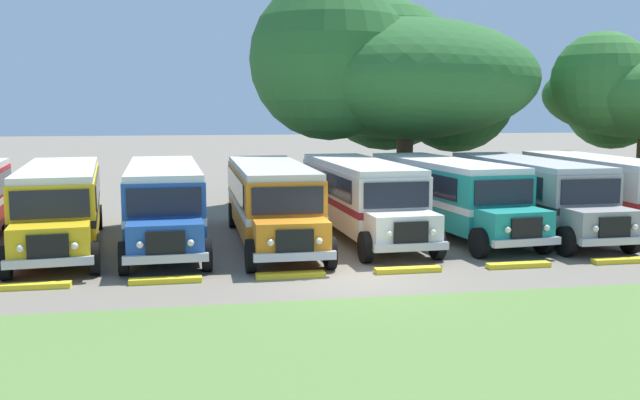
% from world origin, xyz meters
% --- Properties ---
extents(ground_plane, '(220.00, 220.00, 0.00)m').
position_xyz_m(ground_plane, '(0.00, 0.00, 0.00)').
color(ground_plane, slate).
extents(foreground_grass_strip, '(80.00, 8.04, 0.01)m').
position_xyz_m(foreground_grass_strip, '(0.00, -6.16, 0.00)').
color(foreground_grass_strip, olive).
rests_on(foreground_grass_strip, ground_plane).
extents(parked_bus_slot_1, '(3.63, 10.98, 2.82)m').
position_xyz_m(parked_bus_slot_1, '(-9.02, 6.52, 1.58)').
color(parked_bus_slot_1, yellow).
rests_on(parked_bus_slot_1, ground_plane).
extents(parked_bus_slot_2, '(2.99, 10.88, 2.82)m').
position_xyz_m(parked_bus_slot_2, '(-5.46, 6.47, 1.58)').
color(parked_bus_slot_2, '#23519E').
rests_on(parked_bus_slot_2, ground_plane).
extents(parked_bus_slot_3, '(2.69, 10.84, 2.82)m').
position_xyz_m(parked_bus_slot_3, '(-1.64, 6.10, 1.58)').
color(parked_bus_slot_3, orange).
rests_on(parked_bus_slot_3, ground_plane).
extents(parked_bus_slot_4, '(3.00, 10.88, 2.82)m').
position_xyz_m(parked_bus_slot_4, '(1.87, 6.83, 1.58)').
color(parked_bus_slot_4, silver).
rests_on(parked_bus_slot_4, ground_plane).
extents(parked_bus_slot_5, '(3.66, 10.99, 2.82)m').
position_xyz_m(parked_bus_slot_5, '(5.32, 6.89, 1.58)').
color(parked_bus_slot_5, teal).
rests_on(parked_bus_slot_5, ground_plane).
extents(parked_bus_slot_6, '(2.88, 10.86, 2.82)m').
position_xyz_m(parked_bus_slot_6, '(8.64, 6.56, 1.58)').
color(parked_bus_slot_6, '#9E9993').
rests_on(parked_bus_slot_6, ground_plane).
extents(parked_bus_slot_7, '(2.78, 10.85, 2.82)m').
position_xyz_m(parked_bus_slot_7, '(12.16, 7.03, 1.58)').
color(parked_bus_slot_7, silver).
rests_on(parked_bus_slot_7, ground_plane).
extents(curb_wheelstop_1, '(2.00, 0.36, 0.15)m').
position_xyz_m(curb_wheelstop_1, '(-8.80, 0.37, 0.07)').
color(curb_wheelstop_1, yellow).
rests_on(curb_wheelstop_1, ground_plane).
extents(curb_wheelstop_2, '(2.00, 0.36, 0.15)m').
position_xyz_m(curb_wheelstop_2, '(-5.28, 0.37, 0.07)').
color(curb_wheelstop_2, yellow).
rests_on(curb_wheelstop_2, ground_plane).
extents(curb_wheelstop_3, '(2.00, 0.36, 0.15)m').
position_xyz_m(curb_wheelstop_3, '(-1.76, 0.37, 0.07)').
color(curb_wheelstop_3, yellow).
rests_on(curb_wheelstop_3, ground_plane).
extents(curb_wheelstop_4, '(2.00, 0.36, 0.15)m').
position_xyz_m(curb_wheelstop_4, '(1.76, 0.37, 0.07)').
color(curb_wheelstop_4, yellow).
rests_on(curb_wheelstop_4, ground_plane).
extents(curb_wheelstop_5, '(2.00, 0.36, 0.15)m').
position_xyz_m(curb_wheelstop_5, '(5.28, 0.37, 0.07)').
color(curb_wheelstop_5, yellow).
rests_on(curb_wheelstop_5, ground_plane).
extents(curb_wheelstop_6, '(2.00, 0.36, 0.15)m').
position_xyz_m(curb_wheelstop_6, '(8.80, 0.37, 0.07)').
color(curb_wheelstop_6, yellow).
rests_on(curb_wheelstop_6, ground_plane).
extents(broad_shade_tree, '(14.93, 14.48, 11.09)m').
position_xyz_m(broad_shade_tree, '(6.15, 17.13, 6.48)').
color(broad_shade_tree, brown).
rests_on(broad_shade_tree, ground_plane).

